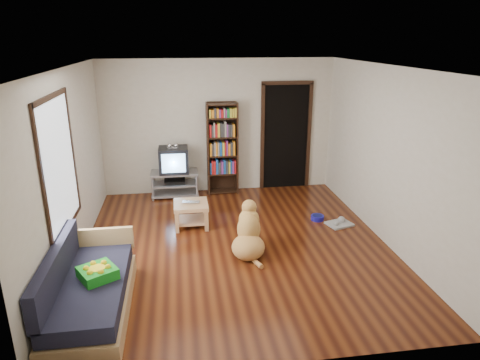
{
  "coord_description": "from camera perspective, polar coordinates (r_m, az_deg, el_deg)",
  "views": [
    {
      "loc": [
        -0.78,
        -5.73,
        2.98
      ],
      "look_at": [
        0.11,
        0.39,
        0.9
      ],
      "focal_mm": 32.0,
      "sensor_mm": 36.0,
      "label": 1
    }
  ],
  "objects": [
    {
      "name": "sofa",
      "position": [
        5.24,
        -19.62,
        -13.89
      ],
      "size": [
        0.8,
        1.8,
        0.8
      ],
      "color": "tan",
      "rests_on": "ground"
    },
    {
      "name": "wall_back",
      "position": [
        8.43,
        -2.87,
        7.08
      ],
      "size": [
        4.5,
        0.0,
        4.5
      ],
      "primitive_type": "plane",
      "rotation": [
        1.57,
        0.0,
        0.0
      ],
      "color": "beige",
      "rests_on": "ground"
    },
    {
      "name": "doorway",
      "position": [
        8.68,
        6.12,
        6.11
      ],
      "size": [
        1.03,
        0.05,
        2.19
      ],
      "color": "black",
      "rests_on": "wall_back"
    },
    {
      "name": "coffee_table",
      "position": [
        7.07,
        -6.55,
        -3.98
      ],
      "size": [
        0.55,
        0.55,
        0.4
      ],
      "color": "tan",
      "rests_on": "ground"
    },
    {
      "name": "laptop",
      "position": [
        7.0,
        -6.58,
        -3.08
      ],
      "size": [
        0.31,
        0.23,
        0.02
      ],
      "primitive_type": "imported",
      "rotation": [
        0.0,
        0.0,
        -0.17
      ],
      "color": "white",
      "rests_on": "coffee_table"
    },
    {
      "name": "tv_stand",
      "position": [
        8.43,
        -8.69,
        -0.39
      ],
      "size": [
        0.9,
        0.45,
        0.5
      ],
      "color": "#99999E",
      "rests_on": "ground"
    },
    {
      "name": "wall_left",
      "position": [
        6.15,
        -21.8,
        1.36
      ],
      "size": [
        0.0,
        5.0,
        5.0
      ],
      "primitive_type": "plane",
      "rotation": [
        1.57,
        0.0,
        1.57
      ],
      "color": "beige",
      "rests_on": "ground"
    },
    {
      "name": "wall_right",
      "position": [
        6.7,
        18.95,
        3.03
      ],
      "size": [
        0.0,
        5.0,
        5.0
      ],
      "primitive_type": "plane",
      "rotation": [
        1.57,
        0.0,
        -1.57
      ],
      "color": "beige",
      "rests_on": "ground"
    },
    {
      "name": "crt_tv",
      "position": [
        8.31,
        -8.84,
        2.75
      ],
      "size": [
        0.55,
        0.52,
        0.58
      ],
      "color": "black",
      "rests_on": "tv_stand"
    },
    {
      "name": "dog_bowl",
      "position": [
        7.45,
        10.28,
        -4.96
      ],
      "size": [
        0.22,
        0.22,
        0.08
      ],
      "primitive_type": "cylinder",
      "color": "#191594",
      "rests_on": "ground"
    },
    {
      "name": "ceiling",
      "position": [
        5.79,
        -0.57,
        14.82
      ],
      "size": [
        5.0,
        5.0,
        0.0
      ],
      "primitive_type": "plane",
      "rotation": [
        3.14,
        0.0,
        0.0
      ],
      "color": "white",
      "rests_on": "ground"
    },
    {
      "name": "ground",
      "position": [
        6.5,
        -0.49,
        -8.68
      ],
      "size": [
        5.0,
        5.0,
        0.0
      ],
      "primitive_type": "plane",
      "color": "#59270F",
      "rests_on": "ground"
    },
    {
      "name": "wall_front",
      "position": [
        3.72,
        4.79,
        -8.34
      ],
      "size": [
        4.5,
        0.0,
        4.5
      ],
      "primitive_type": "plane",
      "rotation": [
        -1.57,
        0.0,
        0.0
      ],
      "color": "beige",
      "rests_on": "ground"
    },
    {
      "name": "grey_rag",
      "position": [
        7.35,
        13.1,
        -5.72
      ],
      "size": [
        0.48,
        0.42,
        0.03
      ],
      "primitive_type": "cube",
      "rotation": [
        0.0,
        0.0,
        0.3
      ],
      "color": "#A4A4A4",
      "rests_on": "ground"
    },
    {
      "name": "window",
      "position": [
        5.62,
        -22.97,
        1.81
      ],
      "size": [
        0.03,
        1.46,
        1.7
      ],
      "color": "white",
      "rests_on": "wall_left"
    },
    {
      "name": "dog",
      "position": [
        6.19,
        1.16,
        -7.3
      ],
      "size": [
        0.57,
        0.93,
        0.76
      ],
      "color": "tan",
      "rests_on": "ground"
    },
    {
      "name": "green_cushion",
      "position": [
        5.13,
        -18.46,
        -11.67
      ],
      "size": [
        0.5,
        0.5,
        0.12
      ],
      "primitive_type": "cube",
      "rotation": [
        0.0,
        0.0,
        0.54
      ],
      "color": "green",
      "rests_on": "sofa"
    },
    {
      "name": "bookshelf",
      "position": [
        8.35,
        -2.38,
        4.87
      ],
      "size": [
        0.6,
        0.3,
        1.8
      ],
      "color": "black",
      "rests_on": "ground"
    }
  ]
}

